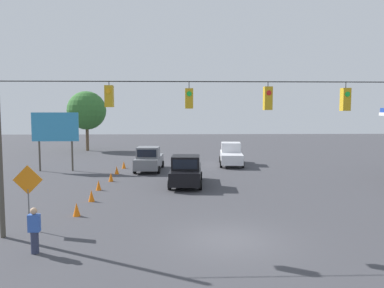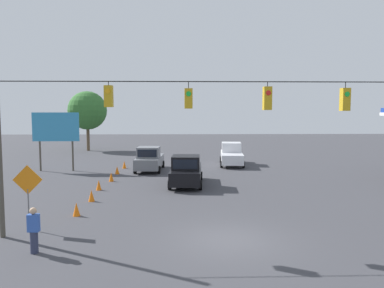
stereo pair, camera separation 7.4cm
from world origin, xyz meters
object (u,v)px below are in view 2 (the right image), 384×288
at_px(traffic_cone_second, 91,196).
at_px(tree_horizon_left, 87,111).
at_px(pickup_truck_white_oncoming_deep, 232,155).
at_px(pickup_truck_grey_withflow_far, 149,160).
at_px(overhead_signal_span, 229,127).
at_px(roadside_billboard, 56,130).
at_px(traffic_cone_nearest, 76,209).
at_px(traffic_cone_third, 99,185).
at_px(traffic_cone_fourth, 111,177).
at_px(work_zone_sign, 28,185).
at_px(traffic_cone_farthest, 124,165).
at_px(pickup_truck_black_withflow_mid, 186,171).
at_px(pedestrian, 34,230).
at_px(traffic_cone_fifth, 117,170).

xyz_separation_m(traffic_cone_second, tree_horizon_left, (7.04, -28.08, 4.92)).
distance_m(pickup_truck_white_oncoming_deep, tree_horizon_left, 22.25).
bearing_deg(pickup_truck_grey_withflow_far, overhead_signal_span, 105.37).
xyz_separation_m(pickup_truck_white_oncoming_deep, roadside_billboard, (15.63, 3.21, 2.58)).
relative_size(traffic_cone_nearest, traffic_cone_second, 1.00).
height_order(traffic_cone_third, traffic_cone_fourth, same).
bearing_deg(overhead_signal_span, work_zone_sign, -6.13).
xyz_separation_m(traffic_cone_second, traffic_cone_farthest, (-0.01, -12.46, 0.00)).
xyz_separation_m(overhead_signal_span, roadside_billboard, (12.72, -17.26, -0.92)).
bearing_deg(traffic_cone_farthest, traffic_cone_nearest, 89.87).
distance_m(pickup_truck_white_oncoming_deep, roadside_billboard, 16.17).
bearing_deg(roadside_billboard, pickup_truck_white_oncoming_deep, -168.39).
relative_size(pickup_truck_black_withflow_mid, pedestrian, 3.31).
relative_size(traffic_cone_fifth, pedestrian, 0.40).
height_order(traffic_cone_fifth, pedestrian, pedestrian).
xyz_separation_m(pickup_truck_black_withflow_mid, pedestrian, (5.71, 12.47, -0.13)).
distance_m(pickup_truck_grey_withflow_far, tree_horizon_left, 19.93).
bearing_deg(traffic_cone_farthest, pickup_truck_white_oncoming_deep, -168.84).
relative_size(pickup_truck_white_oncoming_deep, traffic_cone_fifth, 8.53).
distance_m(pickup_truck_white_oncoming_deep, pickup_truck_grey_withflow_far, 8.33).
distance_m(traffic_cone_farthest, tree_horizon_left, 17.82).
distance_m(pickup_truck_white_oncoming_deep, work_zone_sign, 22.70).
relative_size(work_zone_sign, pedestrian, 1.68).
bearing_deg(roadside_billboard, tree_horizon_left, -85.22).
xyz_separation_m(traffic_cone_second, roadside_billboard, (5.62, -11.23, 3.23)).
height_order(pickup_truck_grey_withflow_far, traffic_cone_third, pickup_truck_grey_withflow_far).
relative_size(traffic_cone_third, roadside_billboard, 0.13).
bearing_deg(pickup_truck_white_oncoming_deep, traffic_cone_farthest, 11.16).
height_order(pickup_truck_white_oncoming_deep, work_zone_sign, work_zone_sign).
bearing_deg(pedestrian, traffic_cone_nearest, -92.17).
relative_size(traffic_cone_nearest, roadside_billboard, 0.13).
distance_m(pickup_truck_black_withflow_mid, traffic_cone_nearest, 9.44).
relative_size(pickup_truck_white_oncoming_deep, tree_horizon_left, 0.73).
relative_size(pickup_truck_grey_withflow_far, pedestrian, 3.09).
bearing_deg(pickup_truck_grey_withflow_far, traffic_cone_third, 71.60).
bearing_deg(pickup_truck_black_withflow_mid, tree_horizon_left, -61.88).
xyz_separation_m(traffic_cone_fifth, tree_horizon_left, (6.91, -18.68, 4.92)).
bearing_deg(pickup_truck_black_withflow_mid, overhead_signal_span, 98.53).
relative_size(pickup_truck_black_withflow_mid, traffic_cone_second, 8.38).
bearing_deg(pickup_truck_grey_withflow_far, traffic_cone_second, 77.76).
bearing_deg(traffic_cone_third, roadside_billboard, -56.58).
distance_m(traffic_cone_nearest, roadside_billboard, 15.62).
xyz_separation_m(pickup_truck_grey_withflow_far, roadside_billboard, (8.02, -0.17, 2.58)).
height_order(overhead_signal_span, traffic_cone_second, overhead_signal_span).
bearing_deg(overhead_signal_span, pickup_truck_black_withflow_mid, -81.47).
distance_m(traffic_cone_second, traffic_cone_fourth, 6.15).
height_order(overhead_signal_span, pickup_truck_white_oncoming_deep, overhead_signal_span).
bearing_deg(overhead_signal_span, traffic_cone_third, -51.14).
distance_m(traffic_cone_second, tree_horizon_left, 29.36).
relative_size(pickup_truck_grey_withflow_far, pickup_truck_black_withflow_mid, 0.93).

